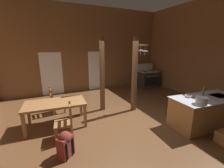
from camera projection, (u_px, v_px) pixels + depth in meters
The scene contains 16 objects.
ground_plane at pixel (125, 123), 4.78m from camera, with size 9.02×8.71×0.10m, color brown.
wall_back at pixel (88, 50), 7.78m from camera, with size 9.02×0.14×4.29m, color brown.
wall_right at pixel (217, 51), 5.94m from camera, with size 0.14×8.71×4.29m, color brown.
glazed_door_back_left at pixel (52, 74), 7.24m from camera, with size 1.00×0.01×2.05m, color white.
glazed_panel_back_right at pixel (96, 71), 8.16m from camera, with size 0.84×0.01×2.05m, color white.
kitchen_island at pixel (206, 111), 4.48m from camera, with size 2.23×1.12×0.88m.
stove_range at pixel (148, 79), 8.71m from camera, with size 1.16×0.84×1.32m.
support_post_with_pot_rack at pixel (135, 73), 5.30m from camera, with size 0.65×0.26×2.64m.
support_post_center at pixel (102, 75), 5.33m from camera, with size 0.14×0.14×2.64m.
dining_table at pixel (55, 105), 4.37m from camera, with size 1.76×1.02×0.74m.
ladderback_chair_near_window at pixel (65, 122), 3.79m from camera, with size 0.49×0.49×0.95m.
ladderback_chair_by_post at pixel (56, 101), 5.30m from camera, with size 0.49×0.49×0.95m.
backpack at pixel (65, 144), 3.18m from camera, with size 0.39×0.39×0.60m.
stockpot_on_counter at pixel (202, 101), 3.83m from camera, with size 0.37×0.30×0.18m.
mixing_bowl_on_counter at pixel (188, 96), 4.36m from camera, with size 0.17×0.17×0.06m.
bottle_tall_on_counter at pixel (203, 93), 4.32m from camera, with size 0.06×0.06×0.33m.
Camera 1 is at (-2.19, -3.75, 2.34)m, focal length 23.90 mm.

